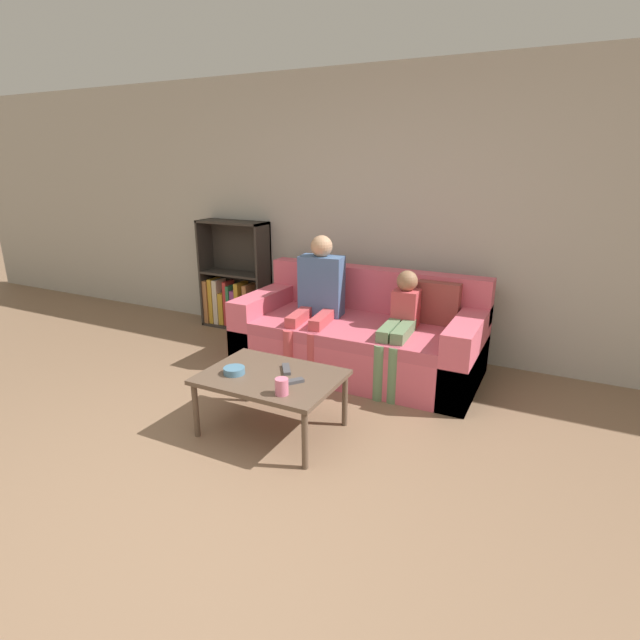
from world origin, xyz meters
name	(u,v)px	position (x,y,z in m)	size (l,w,h in m)	color
ground_plane	(181,516)	(0.00, 0.00, 0.00)	(22.00, 22.00, 0.00)	#84664C
wall_back	(381,215)	(0.00, 2.89, 1.30)	(12.00, 0.06, 2.60)	#B7B2A8
couch	(360,338)	(0.08, 2.25, 0.29)	(2.09, 0.98, 0.85)	#DB5B70
bookshelf	(234,288)	(-1.64, 2.74, 0.44)	(0.78, 0.28, 1.18)	#332D28
coffee_table	(271,380)	(-0.04, 0.97, 0.38)	(0.91, 0.66, 0.42)	brown
person_adult	(318,293)	(-0.29, 2.15, 0.68)	(0.42, 0.70, 1.17)	#C6474C
person_child	(400,323)	(0.49, 2.08, 0.54)	(0.24, 0.67, 0.93)	#66845B
cup_near	(282,387)	(0.18, 0.75, 0.47)	(0.08, 0.08, 0.10)	pink
tv_remote_0	(291,382)	(0.15, 0.91, 0.43)	(0.14, 0.16, 0.02)	#47474C
tv_remote_1	(286,369)	(0.02, 1.08, 0.43)	(0.14, 0.17, 0.02)	#47474C
snack_bowl	(234,371)	(-0.27, 0.87, 0.44)	(0.14, 0.14, 0.05)	teal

